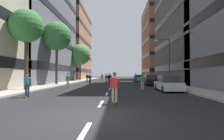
{
  "coord_description": "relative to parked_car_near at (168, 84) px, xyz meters",
  "views": [
    {
      "loc": [
        0.97,
        -7.0,
        1.66
      ],
      "look_at": [
        0.0,
        20.35,
        2.27
      ],
      "focal_mm": 28.73,
      "sensor_mm": 36.0,
      "label": 1
    }
  ],
  "objects": [
    {
      "name": "street_tree_mid",
      "position": [
        -14.18,
        0.35,
        5.82
      ],
      "size": [
        3.4,
        3.4,
        8.14
      ],
      "color": "#4C3823",
      "rests_on": "sidewalk_left"
    },
    {
      "name": "street_tree_far",
      "position": [
        -14.18,
        26.01,
        5.7
      ],
      "size": [
        5.07,
        5.07,
        8.81
      ],
      "color": "#4C3823",
      "rests_on": "sidewalk_left"
    },
    {
      "name": "parked_car_mid",
      "position": [
        0.0,
        9.54,
        0.0
      ],
      "size": [
        1.82,
        4.4,
        1.52
      ],
      "color": "black",
      "rests_on": "ground_plane"
    },
    {
      "name": "building_right_far",
      "position": [
        11.72,
        42.37,
        11.24
      ],
      "size": [
        15.45,
        17.63,
        23.7
      ],
      "color": "brown",
      "rests_on": "ground_plane"
    },
    {
      "name": "building_left_far",
      "position": [
        -23.28,
        42.37,
        11.11
      ],
      "size": [
        15.45,
        22.7,
        23.44
      ],
      "color": "#9E6B51",
      "rests_on": "ground_plane"
    },
    {
      "name": "parked_car_near",
      "position": [
        0.0,
        0.0,
        0.0
      ],
      "size": [
        1.82,
        4.4,
        1.52
      ],
      "color": "silver",
      "rests_on": "ground_plane"
    },
    {
      "name": "ground_plane",
      "position": [
        -5.78,
        16.72,
        -0.7
      ],
      "size": [
        163.24,
        163.24,
        0.0
      ],
      "primitive_type": "plane",
      "color": "black"
    },
    {
      "name": "parked_car_far",
      "position": [
        0.0,
        24.45,
        0.0
      ],
      "size": [
        1.82,
        4.4,
        1.52
      ],
      "color": "#B2B7BF",
      "rests_on": "ground_plane"
    },
    {
      "name": "skater_2",
      "position": [
        -11.36,
        -4.83,
        0.32
      ],
      "size": [
        0.54,
        0.91,
        1.78
      ],
      "color": "brown",
      "rests_on": "ground_plane"
    },
    {
      "name": "skater_0",
      "position": [
        -11.0,
        17.93,
        0.29
      ],
      "size": [
        0.55,
        0.92,
        1.78
      ],
      "color": "brown",
      "rests_on": "ground_plane"
    },
    {
      "name": "building_right_mid",
      "position": [
        11.72,
        15.47,
        13.28
      ],
      "size": [
        15.45,
        21.23,
        27.77
      ],
      "color": "#4C4744",
      "rests_on": "ground_plane"
    },
    {
      "name": "sidewalk_right",
      "position": [
        2.63,
        20.12,
        -0.63
      ],
      "size": [
        2.86,
        74.82,
        0.14
      ],
      "primitive_type": "cube",
      "color": "#9E9991",
      "rests_on": "ground_plane"
    },
    {
      "name": "skater_5",
      "position": [
        -6.55,
        21.6,
        0.32
      ],
      "size": [
        0.56,
        0.92,
        1.78
      ],
      "color": "brown",
      "rests_on": "ground_plane"
    },
    {
      "name": "skater_7",
      "position": [
        -9.45,
        11.57,
        0.32
      ],
      "size": [
        0.56,
        0.92,
        1.78
      ],
      "color": "brown",
      "rests_on": "ground_plane"
    },
    {
      "name": "skater_10",
      "position": [
        -7.17,
        17.66,
        0.32
      ],
      "size": [
        0.56,
        0.92,
        1.78
      ],
      "color": "brown",
      "rests_on": "ground_plane"
    },
    {
      "name": "skater_1",
      "position": [
        -6.36,
        12.61,
        0.29
      ],
      "size": [
        0.54,
        0.91,
        1.78
      ],
      "color": "brown",
      "rests_on": "ground_plane"
    },
    {
      "name": "skater_4",
      "position": [
        -10.74,
        3.34,
        0.29
      ],
      "size": [
        0.57,
        0.92,
        1.78
      ],
      "color": "brown",
      "rests_on": "ground_plane"
    },
    {
      "name": "skater_3",
      "position": [
        -2.2,
        9.96,
        0.29
      ],
      "size": [
        0.54,
        0.91,
        1.78
      ],
      "color": "brown",
      "rests_on": "ground_plane"
    },
    {
      "name": "street_tree_near",
      "position": [
        -14.18,
        9.34,
        6.7
      ],
      "size": [
        4.4,
        4.4,
        9.49
      ],
      "color": "#4C3823",
      "rests_on": "sidewalk_left"
    },
    {
      "name": "sidewalk_left",
      "position": [
        -14.18,
        20.12,
        -0.63
      ],
      "size": [
        2.86,
        74.82,
        0.14
      ],
      "primitive_type": "cube",
      "color": "#9E9991",
      "rests_on": "ground_plane"
    },
    {
      "name": "lane_markings",
      "position": [
        -5.78,
        17.51,
        -0.7
      ],
      "size": [
        0.16,
        62.2,
        0.01
      ],
      "color": "silver",
      "rests_on": "ground_plane"
    },
    {
      "name": "streetlamp_right",
      "position": [
        1.98,
        7.88,
        3.44
      ],
      "size": [
        2.13,
        0.3,
        6.5
      ],
      "color": "#3F3F44",
      "rests_on": "sidewalk_right"
    },
    {
      "name": "skater_6",
      "position": [
        -2.3,
        1.33,
        0.29
      ],
      "size": [
        0.56,
        0.92,
        1.78
      ],
      "color": "brown",
      "rests_on": "ground_plane"
    },
    {
      "name": "skater_9",
      "position": [
        -5.01,
        -7.47,
        0.29
      ],
      "size": [
        0.53,
        0.9,
        1.78
      ],
      "color": "brown",
      "rests_on": "ground_plane"
    },
    {
      "name": "skater_8",
      "position": [
        -8.58,
        23.94,
        0.32
      ],
      "size": [
        0.56,
        0.92,
        1.78
      ],
      "color": "brown",
      "rests_on": "ground_plane"
    }
  ]
}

